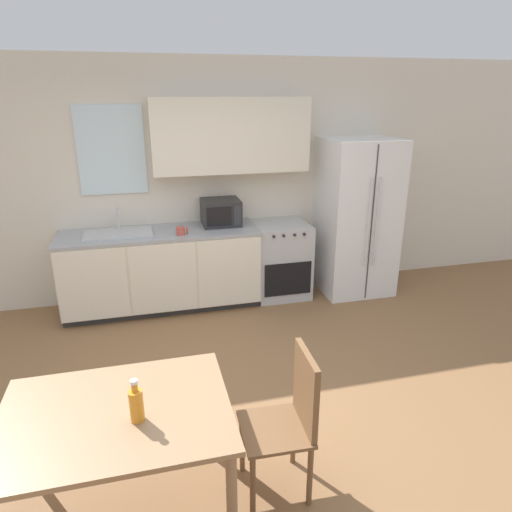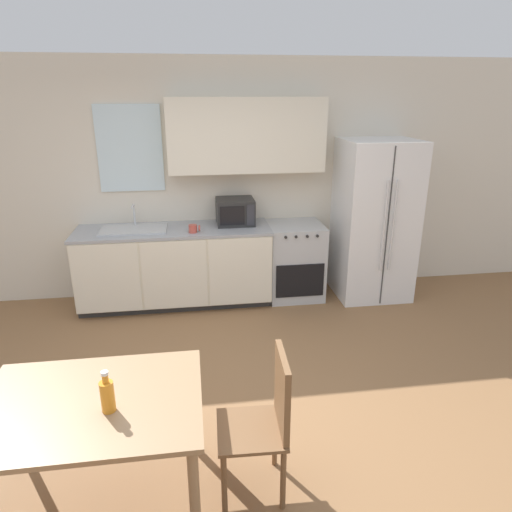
% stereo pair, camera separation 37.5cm
% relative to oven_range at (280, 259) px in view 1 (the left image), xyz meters
% --- Properties ---
extents(ground_plane, '(12.00, 12.00, 0.00)m').
position_rel_oven_range_xyz_m(ground_plane, '(-1.10, -2.04, -0.44)').
color(ground_plane, olive).
extents(wall_back, '(12.00, 0.38, 2.70)m').
position_rel_oven_range_xyz_m(wall_back, '(-1.01, 0.30, 1.01)').
color(wall_back, beige).
rests_on(wall_back, ground_plane).
extents(kitchen_counter, '(2.15, 0.67, 0.90)m').
position_rel_oven_range_xyz_m(kitchen_counter, '(-1.39, -0.02, 0.01)').
color(kitchen_counter, '#333333').
rests_on(kitchen_counter, ground_plane).
extents(oven_range, '(0.63, 0.63, 0.88)m').
position_rel_oven_range_xyz_m(oven_range, '(0.00, 0.00, 0.00)').
color(oven_range, '#B7BABC').
rests_on(oven_range, ground_plane).
extents(refrigerator, '(0.83, 0.79, 1.84)m').
position_rel_oven_range_xyz_m(refrigerator, '(0.92, -0.07, 0.48)').
color(refrigerator, white).
rests_on(refrigerator, ground_plane).
extents(kitchen_sink, '(0.71, 0.41, 0.26)m').
position_rel_oven_range_xyz_m(kitchen_sink, '(-1.81, -0.01, 0.47)').
color(kitchen_sink, '#B7BABC').
rests_on(kitchen_sink, kitchen_counter).
extents(microwave, '(0.42, 0.38, 0.29)m').
position_rel_oven_range_xyz_m(microwave, '(-0.69, 0.09, 0.60)').
color(microwave, '#282828').
rests_on(microwave, kitchen_counter).
extents(coffee_mug, '(0.12, 0.09, 0.09)m').
position_rel_oven_range_xyz_m(coffee_mug, '(-1.17, -0.20, 0.50)').
color(coffee_mug, '#BF4C3F').
rests_on(coffee_mug, kitchen_counter).
extents(dining_table, '(1.20, 0.89, 0.74)m').
position_rel_oven_range_xyz_m(dining_table, '(-1.77, -2.79, 0.20)').
color(dining_table, '#997551').
rests_on(dining_table, ground_plane).
extents(dining_chair_side, '(0.42, 0.42, 0.93)m').
position_rel_oven_range_xyz_m(dining_chair_side, '(-0.79, -2.78, 0.09)').
color(dining_chair_side, brown).
rests_on(dining_chair_side, ground_plane).
extents(drink_bottle, '(0.07, 0.07, 0.24)m').
position_rel_oven_range_xyz_m(drink_bottle, '(-1.65, -2.88, 0.40)').
color(drink_bottle, orange).
rests_on(drink_bottle, dining_table).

